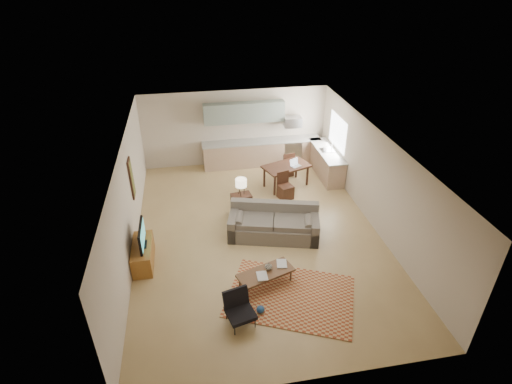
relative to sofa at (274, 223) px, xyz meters
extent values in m
plane|color=tan|center=(-0.40, 0.18, -0.43)|extent=(9.00, 9.00, 0.00)
plane|color=white|center=(-0.40, 0.18, 2.27)|extent=(9.00, 9.00, 0.00)
plane|color=#C2B39F|center=(-0.40, 4.68, 0.92)|extent=(6.50, 0.00, 6.50)
plane|color=#C2B39F|center=(-0.40, -4.32, 0.92)|extent=(6.50, 0.00, 6.50)
plane|color=#C2B39F|center=(-3.65, 0.18, 0.92)|extent=(0.00, 9.00, 9.00)
plane|color=#C2B39F|center=(2.85, 0.18, 0.92)|extent=(0.00, 9.00, 9.00)
cube|color=#A5A8AD|center=(1.60, 4.36, 0.02)|extent=(0.62, 0.62, 0.90)
cube|color=#A5A8AD|center=(1.60, 4.38, 1.12)|extent=(0.62, 0.40, 0.35)
cube|color=gray|center=(-0.10, 4.51, 1.52)|extent=(2.80, 0.34, 0.70)
cube|color=white|center=(2.83, 3.18, 1.12)|extent=(0.02, 1.40, 1.05)
cube|color=#983C21|center=(-0.09, -2.28, -0.42)|extent=(3.28, 2.84, 0.02)
imported|color=maroon|center=(-0.81, -1.95, -0.03)|extent=(0.25, 0.33, 0.03)
imported|color=navy|center=(-0.27, -1.60, -0.03)|extent=(0.33, 0.39, 0.02)
imported|color=black|center=(-0.50, -1.73, 0.05)|extent=(0.26, 0.26, 0.19)
imported|color=beige|center=(2.43, 3.16, 0.58)|extent=(0.10, 0.10, 0.19)
camera|label=1|loc=(-2.00, -8.55, 6.14)|focal=28.00mm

